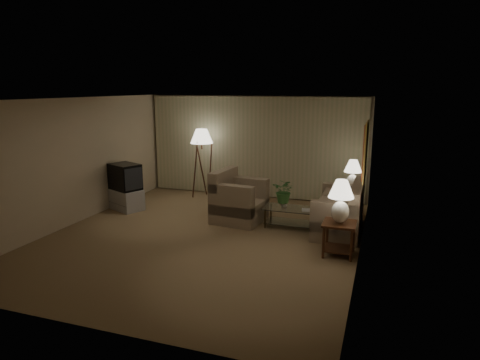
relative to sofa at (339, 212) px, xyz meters
name	(u,v)px	position (x,y,z in m)	size (l,w,h in m)	color
ground	(204,236)	(-2.50, -1.24, -0.40)	(7.00, 7.00, 0.00)	#826348
room_shell	(230,140)	(-2.48, 0.26, 1.35)	(6.04, 7.02, 2.72)	#C1B194
sofa	(339,212)	(0.00, 0.00, 0.00)	(1.80, 0.90, 0.80)	gray
armchair	(239,201)	(-2.15, -0.05, 0.05)	(1.27, 1.22, 0.89)	gray
side_table_near	(339,233)	(0.15, -1.35, 0.01)	(0.57, 0.57, 0.60)	#361E0E
side_table_far	(351,198)	(0.15, 1.25, 0.01)	(0.55, 0.46, 0.60)	#361E0E
table_lamp_near	(341,198)	(0.15, -1.35, 0.65)	(0.44, 0.44, 0.76)	white
table_lamp_far	(353,172)	(0.15, 1.25, 0.61)	(0.40, 0.40, 0.69)	white
coffee_table	(291,214)	(-0.98, -0.10, -0.12)	(1.14, 0.62, 0.41)	silver
tv_cabinet	(126,199)	(-5.05, -0.07, -0.15)	(0.97, 0.81, 0.50)	#A6A6A8
crt_tv	(125,177)	(-5.05, -0.07, 0.41)	(0.87, 0.77, 0.62)	black
floor_lamp	(202,162)	(-3.78, 1.62, 0.56)	(0.60, 0.60, 1.84)	#361E0E
ottoman	(246,193)	(-2.51, 1.53, -0.18)	(0.67, 0.67, 0.44)	brown
vase	(284,204)	(-1.13, -0.10, 0.08)	(0.13, 0.13, 0.14)	silver
flowers	(284,189)	(-1.13, -0.10, 0.41)	(0.47, 0.41, 0.52)	#3B7B36
book	(302,210)	(-0.73, -0.20, 0.02)	(0.18, 0.24, 0.02)	olive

